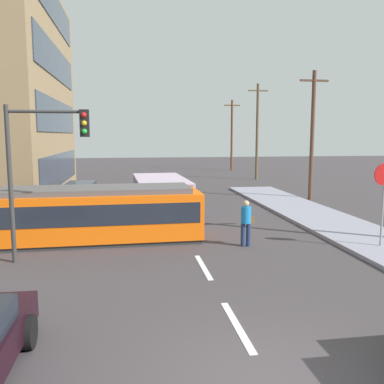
{
  "coord_description": "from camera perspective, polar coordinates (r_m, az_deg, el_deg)",
  "views": [
    {
      "loc": [
        -2.19,
        -6.07,
        3.97
      ],
      "look_at": [
        0.15,
        9.29,
        1.86
      ],
      "focal_mm": 39.11,
      "sensor_mm": 36.0,
      "label": 1
    }
  ],
  "objects": [
    {
      "name": "ground_plane",
      "position": [
        16.7,
        -0.89,
        -6.02
      ],
      "size": [
        120.0,
        120.0,
        0.0
      ],
      "primitive_type": "plane",
      "color": "#3D373A"
    },
    {
      "name": "lane_stripe_1",
      "position": [
        9.26,
        6.16,
        -17.66
      ],
      "size": [
        0.16,
        2.4,
        0.01
      ],
      "primitive_type": "cube",
      "color": "silver",
      "rests_on": "ground"
    },
    {
      "name": "lane_stripe_2",
      "position": [
        12.89,
        1.55,
        -10.17
      ],
      "size": [
        0.16,
        2.4,
        0.01
      ],
      "primitive_type": "cube",
      "color": "silver",
      "rests_on": "ground"
    },
    {
      "name": "lane_stripe_3",
      "position": [
        22.33,
        -2.91,
        -2.51
      ],
      "size": [
        0.16,
        2.4,
        0.01
      ],
      "primitive_type": "cube",
      "color": "silver",
      "rests_on": "ground"
    },
    {
      "name": "lane_stripe_4",
      "position": [
        28.23,
        -4.14,
        -0.37
      ],
      "size": [
        0.16,
        2.4,
        0.01
      ],
      "primitive_type": "cube",
      "color": "silver",
      "rests_on": "ground"
    },
    {
      "name": "streetcar_tram",
      "position": [
        16.18,
        -12.98,
        -2.84
      ],
      "size": [
        7.91,
        2.72,
        2.05
      ],
      "color": "#F85E0C",
      "rests_on": "ground"
    },
    {
      "name": "city_bus",
      "position": [
        21.59,
        -4.29,
        -0.1
      ],
      "size": [
        2.74,
        6.03,
        1.8
      ],
      "color": "#BEA7BF",
      "rests_on": "ground"
    },
    {
      "name": "pedestrian_crossing",
      "position": [
        15.12,
        7.38,
        -3.88
      ],
      "size": [
        0.51,
        0.36,
        1.67
      ],
      "color": "navy",
      "rests_on": "ground"
    },
    {
      "name": "parked_sedan_mid",
      "position": [
        20.32,
        -16.82,
        -2.08
      ],
      "size": [
        2.05,
        4.18,
        1.19
      ],
      "color": "maroon",
      "rests_on": "ground"
    },
    {
      "name": "parked_sedan_far",
      "position": [
        25.97,
        -14.88,
        0.07
      ],
      "size": [
        2.05,
        4.6,
        1.19
      ],
      "color": "silver",
      "rests_on": "ground"
    },
    {
      "name": "stop_sign",
      "position": [
        15.81,
        24.7,
        0.58
      ],
      "size": [
        0.76,
        0.07,
        2.88
      ],
      "color": "gray",
      "rests_on": "sidewalk_curb_right"
    },
    {
      "name": "traffic_light_mast",
      "position": [
        13.71,
        -19.78,
        4.96
      ],
      "size": [
        2.5,
        0.33,
        4.89
      ],
      "color": "#333333",
      "rests_on": "ground"
    },
    {
      "name": "utility_pole_mid",
      "position": [
        26.88,
        16.08,
        7.72
      ],
      "size": [
        1.8,
        0.24,
        7.85
      ],
      "color": "brown",
      "rests_on": "ground"
    },
    {
      "name": "utility_pole_far",
      "position": [
        38.3,
        8.88,
        8.33
      ],
      "size": [
        1.8,
        0.24,
        8.5
      ],
      "color": "brown",
      "rests_on": "ground"
    },
    {
      "name": "utility_pole_distant",
      "position": [
        48.0,
        5.44,
        7.9
      ],
      "size": [
        1.8,
        0.24,
        7.92
      ],
      "color": "brown",
      "rests_on": "ground"
    }
  ]
}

